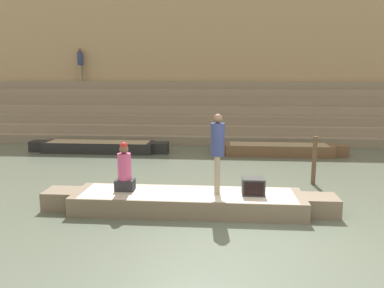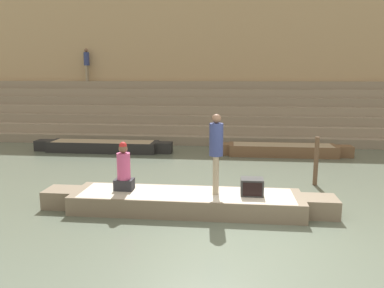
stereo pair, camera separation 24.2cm
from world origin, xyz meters
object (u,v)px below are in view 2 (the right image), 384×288
Objects in this scene: tv_set at (252,187)px; moored_boat_shore at (103,146)px; rowboat_main at (186,201)px; mooring_post at (316,161)px; person_rowing at (124,170)px; person_on_steps at (87,62)px; person_standing at (216,148)px; moored_boat_distant at (282,150)px.

tv_set is 0.09× the size of moored_boat_shore.
rowboat_main is 4.12m from mooring_post.
moored_boat_shore reaches higher than rowboat_main.
tv_set reaches higher than moored_boat_shore.
person_rowing is 13.01m from person_on_steps.
mooring_post is at bearing 38.23° from rowboat_main.
person_standing is 6.78m from moored_boat_distant.
tv_set is (2.91, -0.09, -0.28)m from person_rowing.
person_standing reaches higher than mooring_post.
person_on_steps is (-7.41, 11.59, 2.27)m from person_standing.
tv_set is at bearing 10.08° from person_rowing.
person_standing is at bearing -58.17° from person_on_steps.
person_rowing is 6.82m from moored_boat_shore.
person_standing is 1.31× the size of mooring_post.
rowboat_main is 3.69× the size of person_standing.
tv_set reaches higher than rowboat_main.
rowboat_main is at bearing -172.71° from person_standing.
person_standing reaches higher than rowboat_main.
person_rowing is at bearing -178.55° from person_standing.
moored_boat_distant is at bearing -29.57° from person_on_steps.
person_on_steps reaches higher than moored_boat_distant.
moored_boat_shore and moored_boat_distant have the same top height.
person_standing is at bearing -138.78° from mooring_post.
person_standing reaches higher than tv_set.
moored_boat_shore is (-5.60, 6.32, -0.38)m from tv_set.
person_rowing is (-1.45, 0.10, 0.66)m from rowboat_main.
person_standing is 0.32× the size of moored_boat_shore.
rowboat_main is at bearing -55.06° from moored_boat_shore.
person_rowing is at bearing -64.91° from moored_boat_shore.
person_on_steps reaches higher than mooring_post.
tv_set is at bearing -55.54° from person_on_steps.
moored_boat_distant reaches higher than rowboat_main.
person_rowing is 0.20× the size of moored_boat_shore.
mooring_post is (3.33, 2.39, 0.46)m from rowboat_main.
person_standing reaches higher than moored_boat_distant.
rowboat_main is 1.18× the size of moored_boat_shore.
mooring_post is at bearing 53.97° from tv_set.
mooring_post is at bearing -26.07° from moored_boat_shore.
person_rowing reaches higher than moored_boat_distant.
tv_set is at bearing 0.10° from person_standing.
moored_boat_shore is 7.08m from moored_boat_distant.
person_standing is 3.62× the size of tv_set.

